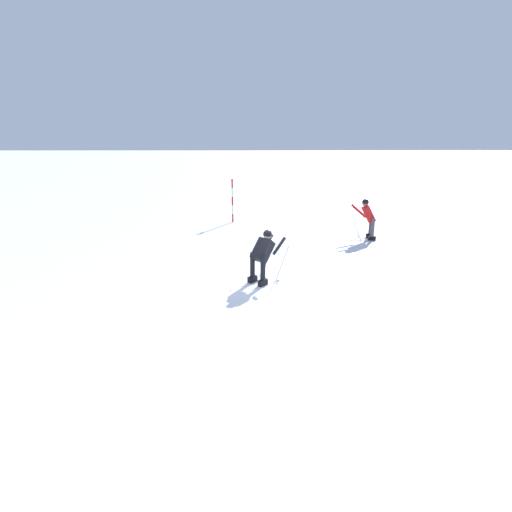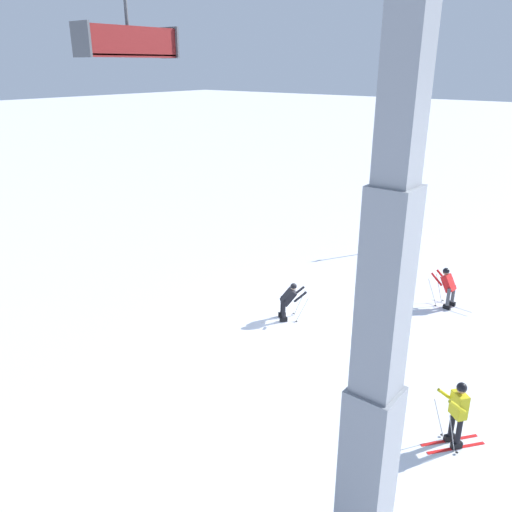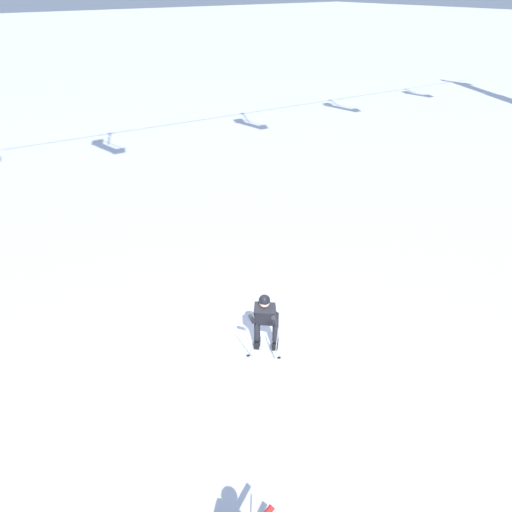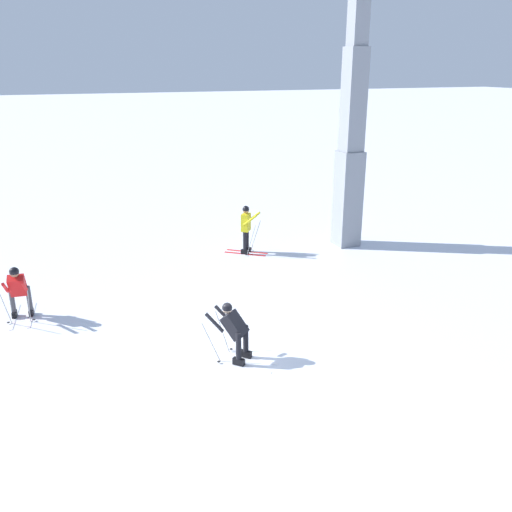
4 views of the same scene
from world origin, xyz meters
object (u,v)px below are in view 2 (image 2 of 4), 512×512
Objects in this scene: trail_marker_pole at (363,233)px; skier_distant_uphill at (448,285)px; skier_carving_main at (288,299)px; chairlift_seat_nearest at (131,41)px; skier_distant_downhill at (458,409)px; lift_tower_near at (381,333)px.

skier_distant_uphill is (-5.31, 3.29, -0.17)m from trail_marker_pole.
skier_distant_uphill is at bearing -131.51° from skier_carving_main.
chairlift_seat_nearest reaches higher than skier_carving_main.
skier_distant_downhill is (-2.89, 7.63, 0.15)m from skier_distant_uphill.
skier_distant_uphill is (2.44, -11.56, -3.78)m from lift_tower_near.
lift_tower_near is at bearing 101.92° from skier_distant_uphill.
skier_carving_main is 0.96× the size of skier_distant_uphill.
lift_tower_near is 5.36m from skier_distant_downhill.
skier_carving_main is at bearing -83.88° from chairlift_seat_nearest.
chairlift_seat_nearest reaches higher than skier_distant_uphill.
chairlift_seat_nearest is at bearing 73.47° from skier_distant_uphill.
skier_distant_downhill is at bearing 157.46° from skier_carving_main.
skier_carving_main is 0.14× the size of lift_tower_near.
lift_tower_near is at bearing 180.00° from chairlift_seat_nearest.
trail_marker_pole is at bearing -62.42° from lift_tower_near.
skier_distant_downhill is (-6.32, -3.93, -8.23)m from chairlift_seat_nearest.
skier_carving_main is at bearing -22.54° from skier_distant_downhill.
chairlift_seat_nearest is 1.13× the size of trail_marker_pole.
lift_tower_near is at bearing 133.94° from skier_carving_main.
trail_marker_pole is at bearing -81.82° from skier_carving_main.
trail_marker_pole reaches higher than skier_carving_main.
lift_tower_near is 5.66× the size of trail_marker_pole.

